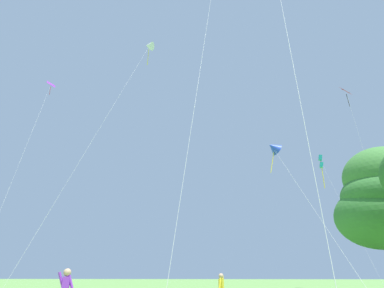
# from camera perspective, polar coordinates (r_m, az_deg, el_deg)

# --- Properties ---
(kite_blue_delta) EXTENTS (3.04, 10.50, 11.10)m
(kite_blue_delta) POSITION_cam_1_polar(r_m,az_deg,el_deg) (26.05, 13.57, -0.61)
(kite_blue_delta) COLOR blue
(kite_blue_delta) RESTS_ON ground_plane
(kite_white_distant) EXTENTS (4.57, 11.93, 24.70)m
(kite_white_distant) POSITION_cam_1_polar(r_m,az_deg,el_deg) (37.31, -7.30, 16.00)
(kite_white_distant) COLOR white
(kite_white_distant) RESTS_ON ground_plane
(kite_purple_streamer) EXTENTS (3.43, 10.28, 22.83)m
(kite_purple_streamer) POSITION_cam_1_polar(r_m,az_deg,el_deg) (41.50, -23.38, 7.27)
(kite_purple_streamer) COLOR purple
(kite_purple_streamer) RESTS_ON ground_plane
(kite_red_high) EXTENTS (1.25, 5.38, 21.11)m
(kite_red_high) POSITION_cam_1_polar(r_m,az_deg,el_deg) (40.62, 24.87, 6.64)
(kite_red_high) COLOR red
(kite_red_high) RESTS_ON ground_plane
(kite_teal_box) EXTENTS (2.40, 10.30, 18.19)m
(kite_teal_box) POSITION_cam_1_polar(r_m,az_deg,el_deg) (53.11, 20.93, -2.95)
(kite_teal_box) COLOR teal
(kite_teal_box) RESTS_ON ground_plane
(tree_right_cluster) EXTENTS (6.77, 6.87, 11.18)m
(tree_right_cluster) POSITION_cam_1_polar(r_m,az_deg,el_deg) (30.46, 29.27, -8.11)
(tree_right_cluster) COLOR brown
(tree_right_cluster) RESTS_ON ground_plane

